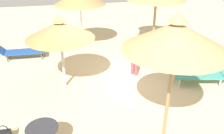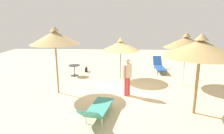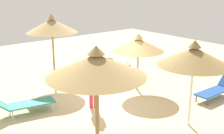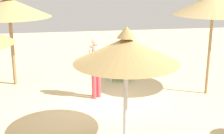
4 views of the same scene
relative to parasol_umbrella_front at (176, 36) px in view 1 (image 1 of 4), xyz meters
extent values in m
cube|color=beige|center=(-0.91, 2.99, -2.56)|extent=(24.00, 24.00, 0.10)
cylinder|color=olive|center=(0.00, 0.00, -1.26)|extent=(0.08, 0.08, 2.49)
cone|color=tan|center=(0.00, 0.00, 0.00)|extent=(2.10, 2.10, 0.56)
cone|color=tan|center=(0.00, 0.00, 0.38)|extent=(0.38, 0.38, 0.22)
cylinder|color=#B2B2B7|center=(-2.22, 2.82, -1.48)|extent=(0.09, 0.09, 2.05)
cone|color=#997A47|center=(-2.22, 2.82, -0.63)|extent=(2.04, 2.04, 0.49)
cone|color=#997A47|center=(-2.22, 2.82, -0.28)|extent=(0.37, 0.37, 0.22)
cylinder|color=olive|center=(1.72, 5.46, -1.33)|extent=(0.11, 0.11, 2.35)
cylinder|color=white|center=(-1.37, 6.01, -1.38)|extent=(0.07, 0.07, 2.25)
cube|color=teal|center=(2.03, 2.12, -2.18)|extent=(1.65, 0.94, 0.05)
cylinder|color=silver|center=(1.34, 1.98, -2.36)|extent=(0.04, 0.04, 0.30)
cylinder|color=silver|center=(1.44, 2.51, -2.36)|extent=(0.04, 0.04, 0.30)
cylinder|color=silver|center=(2.62, 1.72, -2.36)|extent=(0.04, 0.04, 0.30)
cylinder|color=silver|center=(2.73, 2.25, -2.36)|extent=(0.04, 0.04, 0.30)
cube|color=#1E478C|center=(-3.73, 5.31, -2.22)|extent=(1.56, 0.59, 0.05)
cylinder|color=brown|center=(-3.08, 5.54, -2.38)|extent=(0.04, 0.04, 0.26)
cylinder|color=brown|center=(-3.08, 5.06, -2.38)|extent=(0.04, 0.04, 0.26)
cylinder|color=brown|center=(-4.38, 5.55, -2.38)|extent=(0.04, 0.04, 0.26)
cylinder|color=brown|center=(-4.39, 5.08, -2.38)|extent=(0.04, 0.04, 0.26)
cylinder|color=#D83F4C|center=(0.23, 3.06, -2.09)|extent=(0.13, 0.13, 0.83)
cylinder|color=#D83F4C|center=(0.14, 3.19, -2.09)|extent=(0.13, 0.13, 0.83)
cube|color=beige|center=(0.19, 3.12, -1.36)|extent=(0.33, 0.34, 0.62)
sphere|color=beige|center=(0.19, 3.12, -0.94)|extent=(0.23, 0.23, 0.23)
cylinder|color=beige|center=(0.29, 2.97, -1.39)|extent=(0.09, 0.09, 0.57)
cylinder|color=beige|center=(0.09, 3.27, -1.39)|extent=(0.09, 0.09, 0.57)
torus|color=black|center=(-3.67, 0.63, -2.20)|extent=(0.22, 0.03, 0.22)
cylinder|color=#2D2D33|center=(-2.74, 0.10, -1.88)|extent=(0.70, 0.70, 0.02)
camera|label=1|loc=(-2.07, -4.01, 1.54)|focal=38.34mm
camera|label=2|loc=(8.18, 2.81, 0.78)|focal=30.94mm
camera|label=3|loc=(5.61, 10.86, 1.76)|focal=46.79mm
camera|label=4|loc=(-7.92, 4.04, 0.71)|focal=50.70mm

